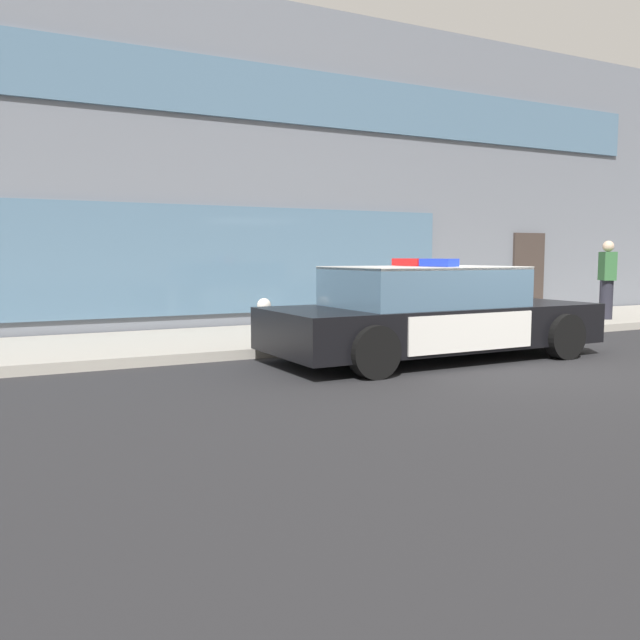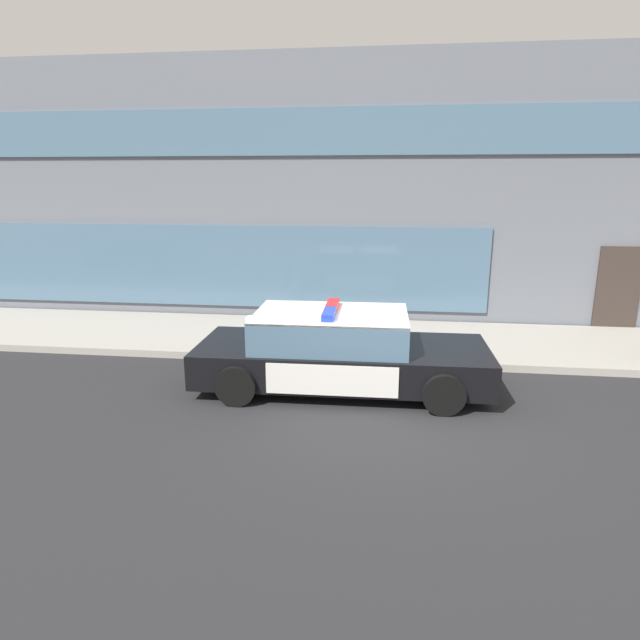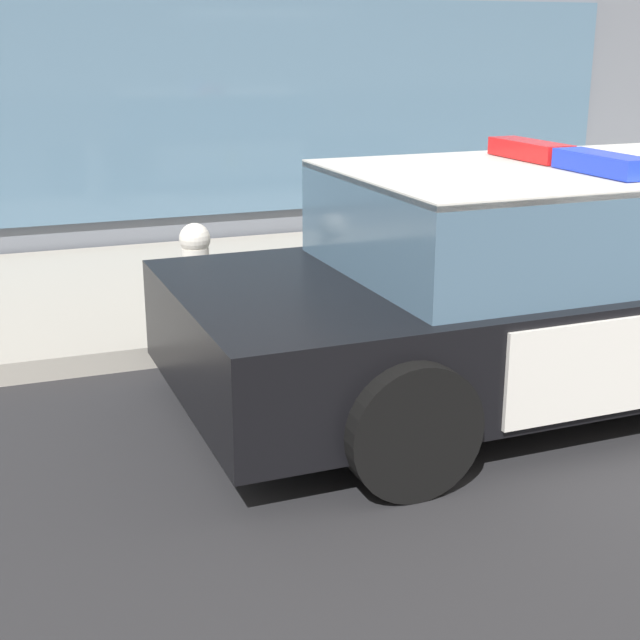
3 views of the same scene
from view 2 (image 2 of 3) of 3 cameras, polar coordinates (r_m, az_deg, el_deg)
name	(u,v)px [view 2 (image 2 of 3)]	position (r m, az deg, el deg)	size (l,w,h in m)	color
ground	(386,407)	(9.04, 7.03, -9.08)	(48.00, 48.00, 0.00)	#262628
sidewalk	(388,340)	(12.36, 7.15, -2.16)	(48.00, 3.23, 0.15)	#A39E93
storefront_building	(327,190)	(18.23, 0.75, 13.56)	(25.15, 9.29, 6.58)	slate
police_cruiser	(339,351)	(9.55, 2.00, -3.30)	(5.11, 2.23, 1.49)	black
fire_hydrant	(251,332)	(11.46, -7.32, -1.30)	(0.34, 0.39, 0.73)	silver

